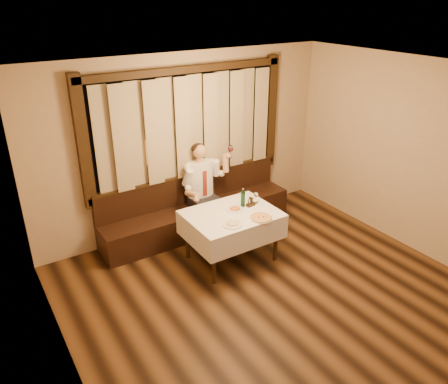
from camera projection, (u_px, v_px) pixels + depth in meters
room at (265, 182)px, 5.24m from camera, size 5.01×6.01×2.81m
banquette at (197, 213)px, 7.08m from camera, size 3.20×0.61×0.94m
dining_table at (232, 219)px, 6.16m from camera, size 1.27×0.97×0.76m
pizza at (261, 218)px, 5.95m from camera, size 0.32×0.32×0.03m
pasta_red at (235, 208)px, 6.18m from camera, size 0.24×0.24×0.08m
pasta_cream at (232, 222)px, 5.79m from camera, size 0.28×0.28×0.09m
green_bottle at (243, 199)px, 6.25m from camera, size 0.06×0.06×0.28m
table_wine_glass at (256, 195)px, 6.34m from camera, size 0.06×0.06×0.17m
cruet_caddy at (251, 203)px, 6.29m from camera, size 0.14×0.09×0.14m
seated_man at (203, 183)px, 6.83m from camera, size 0.82×0.61×1.47m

